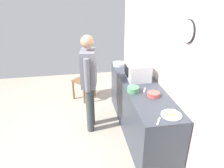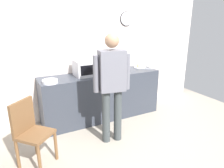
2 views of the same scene
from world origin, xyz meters
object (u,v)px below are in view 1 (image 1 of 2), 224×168
(cereal_bowl, at_px, (153,94))
(microwave, at_px, (137,71))
(wooden_chair, at_px, (86,77))
(mixing_bowl, at_px, (119,64))
(person_standing, at_px, (89,77))
(sandwich_plate, at_px, (171,114))
(fork_utensil, at_px, (159,121))
(spoon_utensil, at_px, (145,90))
(salad_bowl, at_px, (133,89))

(cereal_bowl, bearing_deg, microwave, -175.71)
(wooden_chair, bearing_deg, microwave, 36.64)
(mixing_bowl, height_order, person_standing, person_standing)
(sandwich_plate, distance_m, wooden_chair, 2.69)
(fork_utensil, bearing_deg, person_standing, -149.75)
(fork_utensil, height_order, spoon_utensil, same)
(microwave, bearing_deg, sandwich_plate, 4.55)
(cereal_bowl, relative_size, fork_utensil, 1.11)
(mixing_bowl, xyz_separation_m, person_standing, (0.81, -0.70, 0.08))
(sandwich_plate, distance_m, spoon_utensil, 0.79)
(salad_bowl, distance_m, spoon_utensil, 0.21)
(microwave, xyz_separation_m, fork_utensil, (1.37, -0.11, -0.15))
(microwave, relative_size, spoon_utensil, 2.94)
(sandwich_plate, distance_m, salad_bowl, 0.82)
(cereal_bowl, bearing_deg, salad_bowl, -126.03)
(microwave, height_order, person_standing, person_standing)
(microwave, height_order, mixing_bowl, microwave)
(sandwich_plate, xyz_separation_m, salad_bowl, (-0.75, -0.32, 0.03))
(salad_bowl, relative_size, spoon_utensil, 1.11)
(microwave, distance_m, spoon_utensil, 0.52)
(salad_bowl, height_order, cereal_bowl, salad_bowl)
(mixing_bowl, bearing_deg, fork_utensil, 1.96)
(sandwich_plate, xyz_separation_m, wooden_chair, (-2.47, -0.99, -0.43))
(salad_bowl, distance_m, mixing_bowl, 1.27)
(mixing_bowl, distance_m, fork_utensil, 2.13)
(spoon_utensil, height_order, wooden_chair, spoon_utensil)
(sandwich_plate, height_order, cereal_bowl, sandwich_plate)
(cereal_bowl, bearing_deg, fork_utensil, -14.36)
(cereal_bowl, bearing_deg, spoon_utensil, -162.98)
(fork_utensil, distance_m, person_standing, 1.53)
(person_standing, bearing_deg, wooden_chair, -179.67)
(wooden_chair, bearing_deg, sandwich_plate, 21.86)
(mixing_bowl, relative_size, fork_utensil, 1.50)
(microwave, relative_size, cereal_bowl, 2.66)
(salad_bowl, bearing_deg, microwave, 157.63)
(sandwich_plate, distance_m, fork_utensil, 0.24)
(mixing_bowl, bearing_deg, salad_bowl, -1.28)
(salad_bowl, height_order, spoon_utensil, salad_bowl)
(salad_bowl, bearing_deg, sandwich_plate, 22.85)
(microwave, distance_m, cereal_bowl, 0.73)
(microwave, distance_m, salad_bowl, 0.57)
(salad_bowl, height_order, person_standing, person_standing)
(spoon_utensil, bearing_deg, microwave, 178.29)
(spoon_utensil, distance_m, wooden_chair, 1.95)
(sandwich_plate, bearing_deg, cereal_bowl, -175.11)
(sandwich_plate, height_order, person_standing, person_standing)
(wooden_chair, bearing_deg, mixing_bowl, 57.73)
(salad_bowl, xyz_separation_m, spoon_utensil, (-0.03, 0.20, -0.04))
(fork_utensil, bearing_deg, microwave, 175.26)
(mixing_bowl, xyz_separation_m, fork_utensil, (2.13, 0.07, -0.03))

